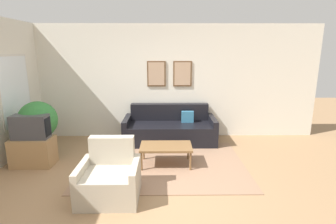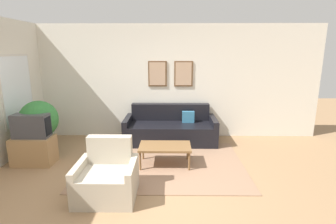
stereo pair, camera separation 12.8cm
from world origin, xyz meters
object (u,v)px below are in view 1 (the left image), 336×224
(coffee_table, at_px, (166,147))
(tv, at_px, (30,127))
(armchair, at_px, (110,179))
(couch, at_px, (170,129))
(potted_plant_tall, at_px, (38,122))

(coffee_table, distance_m, tv, 2.49)
(coffee_table, relative_size, armchair, 1.12)
(tv, bearing_deg, couch, 26.22)
(couch, distance_m, tv, 2.89)
(couch, height_order, coffee_table, couch)
(tv, bearing_deg, potted_plant_tall, 91.72)
(armchair, bearing_deg, coffee_table, 44.37)
(coffee_table, xyz_separation_m, potted_plant_tall, (-2.47, 0.35, 0.40))
(tv, bearing_deg, coffee_table, -0.78)
(couch, height_order, armchair, couch)
(tv, bearing_deg, armchair, -34.02)
(tv, distance_m, potted_plant_tall, 0.32)
(couch, xyz_separation_m, armchair, (-0.92, -2.37, -0.02))
(couch, distance_m, armchair, 2.54)
(coffee_table, relative_size, potted_plant_tall, 0.83)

